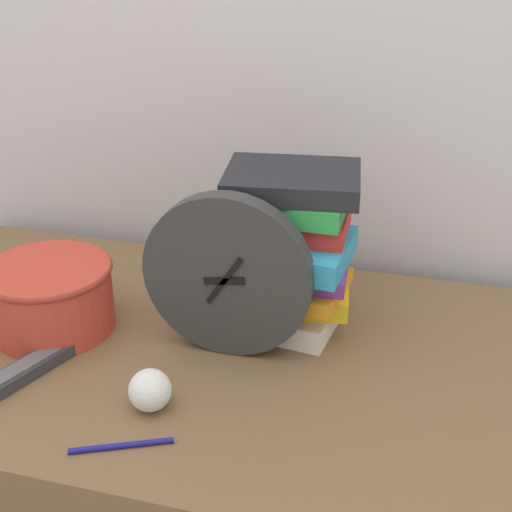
{
  "coord_description": "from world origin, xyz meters",
  "views": [
    {
      "loc": [
        0.35,
        -0.58,
        1.39
      ],
      "look_at": [
        0.09,
        0.39,
        0.89
      ],
      "focal_mm": 50.0,
      "sensor_mm": 36.0,
      "label": 1
    }
  ],
  "objects_px": {
    "crumpled_paper_ball": "(150,390)",
    "pen": "(121,446)",
    "basket": "(50,295)",
    "book_stack": "(284,249)",
    "tv_remote": "(18,374)",
    "desk_clock": "(227,276)"
  },
  "relations": [
    {
      "from": "crumpled_paper_ball",
      "to": "pen",
      "type": "height_order",
      "value": "crumpled_paper_ball"
    },
    {
      "from": "pen",
      "to": "basket",
      "type": "bearing_deg",
      "value": 133.93
    },
    {
      "from": "basket",
      "to": "book_stack",
      "type": "bearing_deg",
      "value": 17.51
    },
    {
      "from": "tv_remote",
      "to": "pen",
      "type": "bearing_deg",
      "value": -24.3
    },
    {
      "from": "tv_remote",
      "to": "crumpled_paper_ball",
      "type": "height_order",
      "value": "crumpled_paper_ball"
    },
    {
      "from": "desk_clock",
      "to": "crumpled_paper_ball",
      "type": "bearing_deg",
      "value": -110.42
    },
    {
      "from": "tv_remote",
      "to": "pen",
      "type": "distance_m",
      "value": 0.24
    },
    {
      "from": "book_stack",
      "to": "pen",
      "type": "xyz_separation_m",
      "value": [
        -0.13,
        -0.37,
        -0.14
      ]
    },
    {
      "from": "book_stack",
      "to": "crumpled_paper_ball",
      "type": "bearing_deg",
      "value": -114.88
    },
    {
      "from": "tv_remote",
      "to": "pen",
      "type": "height_order",
      "value": "tv_remote"
    },
    {
      "from": "basket",
      "to": "desk_clock",
      "type": "bearing_deg",
      "value": 2.22
    },
    {
      "from": "basket",
      "to": "tv_remote",
      "type": "height_order",
      "value": "basket"
    },
    {
      "from": "tv_remote",
      "to": "pen",
      "type": "xyz_separation_m",
      "value": [
        0.21,
        -0.1,
        -0.01
      ]
    },
    {
      "from": "book_stack",
      "to": "crumpled_paper_ball",
      "type": "xyz_separation_m",
      "value": [
        -0.13,
        -0.28,
        -0.11
      ]
    },
    {
      "from": "book_stack",
      "to": "pen",
      "type": "distance_m",
      "value": 0.41
    },
    {
      "from": "desk_clock",
      "to": "tv_remote",
      "type": "relative_size",
      "value": 1.34
    },
    {
      "from": "pen",
      "to": "book_stack",
      "type": "bearing_deg",
      "value": 69.92
    },
    {
      "from": "basket",
      "to": "pen",
      "type": "xyz_separation_m",
      "value": [
        0.24,
        -0.25,
        -0.06
      ]
    },
    {
      "from": "desk_clock",
      "to": "crumpled_paper_ball",
      "type": "distance_m",
      "value": 0.21
    },
    {
      "from": "pen",
      "to": "desk_clock",
      "type": "bearing_deg",
      "value": 75.14
    },
    {
      "from": "basket",
      "to": "pen",
      "type": "height_order",
      "value": "basket"
    },
    {
      "from": "desk_clock",
      "to": "basket",
      "type": "distance_m",
      "value": 0.32
    }
  ]
}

